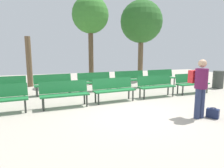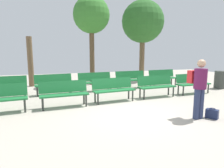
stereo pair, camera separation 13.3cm
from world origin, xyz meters
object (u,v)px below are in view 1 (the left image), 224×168
at_px(handbag, 213,113).
at_px(bench_r0_c4, 192,82).
at_px(bench_r1_c2, 95,81).
at_px(trash_bin, 218,79).
at_px(bench_r0_c3, 156,85).
at_px(tree_1, 29,62).
at_px(tree_2, 141,22).
at_px(bench_r1_c4, 161,77).
at_px(visitor_with_backpack, 200,85).
at_px(bench_r1_c1, 53,83).
at_px(tree_0, 90,16).
at_px(bench_r0_c1, 65,92).
at_px(bench_r1_c0, 5,86).
at_px(bench_r1_c3, 130,78).
at_px(bench_r0_c2, 114,88).

bearing_deg(handbag, bench_r0_c4, 58.60).
relative_size(bench_r1_c2, trash_bin, 1.83).
distance_m(bench_r0_c3, bench_r1_c2, 2.89).
height_order(tree_1, tree_2, tree_2).
relative_size(bench_r1_c4, tree_2, 0.32).
xyz_separation_m(visitor_with_backpack, trash_bin, (4.38, 3.42, -0.49)).
height_order(bench_r1_c1, tree_0, tree_0).
xyz_separation_m(bench_r0_c1, bench_r1_c2, (1.65, 2.36, 0.00)).
distance_m(bench_r0_c1, bench_r1_c4, 6.09).
relative_size(bench_r1_c0, tree_0, 0.34).
height_order(tree_1, visitor_with_backpack, tree_1).
relative_size(bench_r1_c4, visitor_with_backpack, 0.99).
relative_size(bench_r1_c0, handbag, 4.43).
distance_m(bench_r1_c0, trash_bin, 9.99).
xyz_separation_m(bench_r0_c3, visitor_with_backpack, (-0.30, -2.74, 0.43)).
height_order(bench_r1_c1, bench_r1_c3, same).
height_order(bench_r0_c1, tree_1, tree_1).
distance_m(bench_r0_c3, tree_1, 6.73).
height_order(bench_r0_c2, bench_r0_c4, same).
bearing_deg(bench_r0_c4, tree_0, 130.98).
bearing_deg(visitor_with_backpack, bench_r0_c3, -103.02).
xyz_separation_m(bench_r1_c0, trash_bin, (9.94, -1.01, -0.06)).
distance_m(bench_r0_c1, bench_r0_c4, 5.68).
bearing_deg(bench_r0_c1, bench_r1_c1, 93.09).
xyz_separation_m(bench_r0_c4, handbag, (-1.83, -3.00, -0.37)).
xyz_separation_m(bench_r0_c3, bench_r1_c4, (1.75, 2.27, 0.00)).
xyz_separation_m(bench_r1_c3, tree_0, (-1.62, 1.79, 3.27)).
bearing_deg(bench_r0_c2, bench_r1_c1, 130.37).
bearing_deg(bench_r1_c1, bench_r0_c3, -30.52).
height_order(bench_r0_c3, tree_0, tree_0).
height_order(bench_r0_c3, bench_r0_c4, same).
bearing_deg(tree_0, tree_1, 172.81).
bearing_deg(bench_r1_c0, bench_r0_c4, -15.06).
relative_size(bench_r1_c0, bench_r1_c1, 0.99).
bearing_deg(handbag, visitor_with_backpack, 158.84).
bearing_deg(trash_bin, bench_r0_c4, -165.25).
xyz_separation_m(bench_r1_c3, trash_bin, (4.25, -1.49, -0.06)).
height_order(bench_r1_c3, tree_1, tree_1).
xyz_separation_m(bench_r0_c2, tree_1, (-3.15, 4.52, 0.82)).
height_order(bench_r1_c3, visitor_with_backpack, visitor_with_backpack).
relative_size(bench_r1_c0, trash_bin, 1.82).
bearing_deg(bench_r1_c4, tree_0, 149.60).
relative_size(bench_r0_c1, tree_2, 0.32).
distance_m(tree_1, trash_bin, 9.90).
xyz_separation_m(bench_r1_c0, bench_r1_c1, (1.87, 0.17, 0.00)).
bearing_deg(bench_r0_c2, bench_r1_c2, 89.32).
bearing_deg(tree_1, visitor_with_backpack, -56.16).
bearing_deg(tree_0, bench_r1_c2, -98.64).
xyz_separation_m(bench_r0_c3, tree_1, (-5.06, 4.36, 0.82)).
height_order(tree_1, handbag, tree_1).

